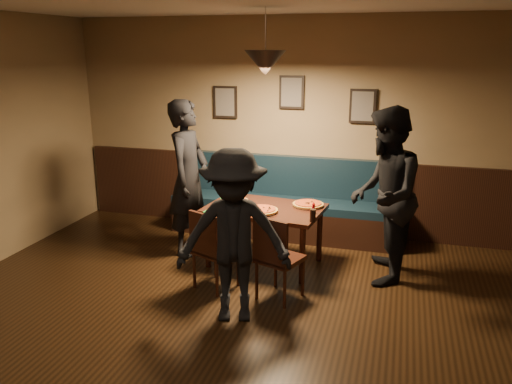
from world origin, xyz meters
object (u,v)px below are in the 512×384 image
chair_near_left (216,249)px  chair_near_right (280,257)px  dining_table (264,236)px  diner_front (234,237)px  booth_bench (285,199)px  diner_left (189,178)px  tabasco_bottle (314,207)px  soda_glass (313,216)px  diner_right (384,196)px

chair_near_left → chair_near_right: chair_near_right is taller
chair_near_right → dining_table: bearing=136.0°
dining_table → chair_near_right: size_ratio=1.47×
chair_near_right → diner_front: bearing=-101.0°
booth_bench → diner_front: bearing=-89.1°
chair_near_left → chair_near_right: (0.69, -0.05, 0.01)m
dining_table → chair_near_left: chair_near_left is taller
booth_bench → chair_near_right: booth_bench is taller
diner_left → chair_near_right: bearing=-122.6°
chair_near_left → diner_front: (0.38, -0.55, 0.37)m
chair_near_right → tabasco_bottle: size_ratio=6.51×
booth_bench → soda_glass: size_ratio=22.68×
dining_table → diner_right: (1.29, -0.03, 0.58)m
dining_table → diner_right: 1.42m
chair_near_left → soda_glass: bearing=44.6°
diner_front → booth_bench: bearing=75.6°
soda_glass → booth_bench: bearing=114.0°
diner_front → chair_near_right: bearing=43.3°
chair_near_right → diner_right: diner_right is taller
chair_near_right → soda_glass: size_ratio=6.55×
chair_near_left → diner_left: bearing=150.4°
chair_near_right → tabasco_bottle: 0.78m
diner_right → diner_front: 1.74m
dining_table → diner_front: diner_front is taller
booth_bench → chair_near_right: 1.76m
diner_left → diner_front: diner_left is taller
dining_table → chair_near_right: bearing=-57.9°
dining_table → chair_near_right: (0.36, -0.76, 0.09)m
booth_bench → diner_right: bearing=-38.2°
diner_front → soda_glass: size_ratio=11.98×
dining_table → diner_front: size_ratio=0.80×
chair_near_right → soda_glass: chair_near_right is taller
chair_near_right → tabasco_bottle: chair_near_right is taller
chair_near_left → chair_near_right: size_ratio=0.97×
chair_near_left → diner_front: 0.76m
booth_bench → chair_near_left: booth_bench is taller
booth_bench → chair_near_left: 1.71m
diner_left → diner_front: bearing=-142.5°
diner_left → tabasco_bottle: size_ratio=13.83×
tabasco_bottle → diner_front: bearing=-113.1°
booth_bench → diner_left: diner_left is taller
soda_glass → tabasco_bottle: same height
diner_right → diner_left: bearing=-94.8°
chair_near_left → diner_right: bearing=45.8°
dining_table → booth_bench: bearing=95.2°
booth_bench → chair_near_right: (0.34, -1.72, -0.07)m
diner_front → tabasco_bottle: size_ratio=11.91×
booth_bench → soda_glass: (0.58, -1.31, 0.25)m
booth_bench → dining_table: size_ratio=2.36×
dining_table → diner_left: (-0.96, 0.13, 0.58)m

